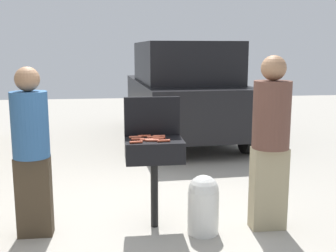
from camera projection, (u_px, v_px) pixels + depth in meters
ground_plane at (131, 220)px, 4.66m from camera, size 24.00×24.00×0.00m
bbq_grill at (154, 153)px, 4.36m from camera, size 0.60×0.44×0.95m
grill_lid_open at (152, 116)px, 4.51m from camera, size 0.60×0.05×0.42m
hot_dog_0 at (144, 136)px, 4.46m from camera, size 0.13×0.03×0.03m
hot_dog_1 at (138, 139)px, 4.30m from camera, size 0.13×0.03×0.03m
hot_dog_2 at (159, 138)px, 4.36m from camera, size 0.13×0.04×0.03m
hot_dog_3 at (147, 140)px, 4.27m from camera, size 0.13×0.04×0.03m
hot_dog_4 at (136, 142)px, 4.16m from camera, size 0.13×0.04×0.03m
hot_dog_5 at (157, 139)px, 4.32m from camera, size 0.13×0.04×0.03m
hot_dog_6 at (159, 136)px, 4.45m from camera, size 0.13×0.03×0.03m
hot_dog_7 at (153, 137)px, 4.40m from camera, size 0.13×0.03×0.03m
hot_dog_8 at (135, 137)px, 4.40m from camera, size 0.13×0.03×0.03m
hot_dog_9 at (164, 141)px, 4.22m from camera, size 0.13×0.04×0.03m
hot_dog_10 at (152, 140)px, 4.24m from camera, size 0.13×0.04×0.03m
propane_tank at (203, 203)px, 4.29m from camera, size 0.32×0.32×0.62m
person_left at (31, 146)px, 4.13m from camera, size 0.36×0.36×1.71m
person_right at (271, 137)px, 4.30m from camera, size 0.38×0.38×1.82m
parked_minivan at (182, 90)px, 8.79m from camera, size 2.22×4.50×2.02m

